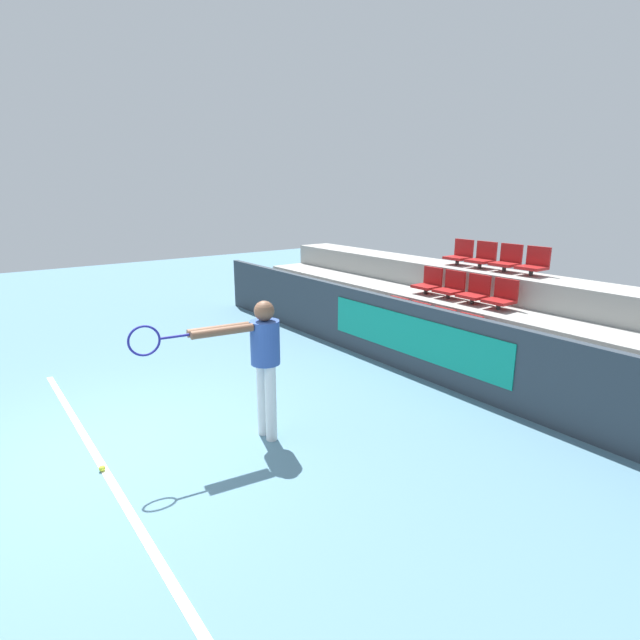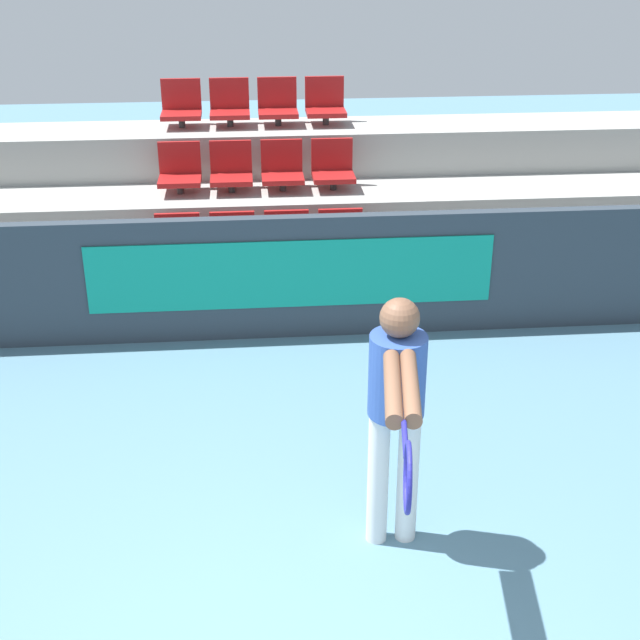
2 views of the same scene
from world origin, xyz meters
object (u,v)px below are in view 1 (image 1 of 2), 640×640
(stadium_chair_10, at_px, (507,260))
(stadium_chair_5, at_px, (451,287))
(stadium_chair_8, at_px, (460,254))
(stadium_chair_9, at_px, (483,257))
(stadium_chair_4, at_px, (429,283))
(stadium_chair_7, at_px, (502,297))
(stadium_chair_0, at_px, (395,314))
(tennis_player, at_px, (259,354))
(stadium_chair_2, at_px, (440,326))
(stadium_chair_1, at_px, (416,319))
(stadium_chair_6, at_px, (475,292))
(tennis_ball, at_px, (102,468))
(stadium_chair_3, at_px, (466,333))
(stadium_chair_11, at_px, (534,263))

(stadium_chair_10, bearing_deg, stadium_chair_5, -121.02)
(stadium_chair_8, bearing_deg, stadium_chair_9, 0.00)
(stadium_chair_5, xyz_separation_m, stadium_chair_10, (0.52, 0.86, 0.47))
(stadium_chair_4, xyz_separation_m, stadium_chair_7, (1.56, 0.00, 0.00))
(stadium_chair_0, height_order, tennis_player, tennis_player)
(stadium_chair_2, bearing_deg, stadium_chair_10, 90.00)
(stadium_chair_1, bearing_deg, stadium_chair_10, 73.27)
(stadium_chair_5, xyz_separation_m, stadium_chair_6, (0.52, 0.00, 0.00))
(stadium_chair_6, relative_size, stadium_chair_7, 1.00)
(stadium_chair_7, xyz_separation_m, stadium_chair_8, (-1.56, 0.86, 0.47))
(stadium_chair_4, bearing_deg, tennis_ball, -79.79)
(stadium_chair_7, distance_m, tennis_ball, 6.31)
(stadium_chair_4, bearing_deg, stadium_chair_8, 90.00)
(stadium_chair_6, bearing_deg, stadium_chair_2, -90.00)
(stadium_chair_10, bearing_deg, stadium_chair_6, -90.00)
(stadium_chair_0, bearing_deg, stadium_chair_8, 90.00)
(stadium_chair_2, relative_size, stadium_chair_7, 1.00)
(stadium_chair_9, bearing_deg, stadium_chair_7, -39.75)
(stadium_chair_7, xyz_separation_m, stadium_chair_10, (-0.52, 0.86, 0.47))
(stadium_chair_2, relative_size, stadium_chair_3, 1.00)
(stadium_chair_9, distance_m, stadium_chair_11, 1.04)
(stadium_chair_2, bearing_deg, stadium_chair_5, 121.02)
(stadium_chair_6, bearing_deg, stadium_chair_10, 90.00)
(stadium_chair_9, distance_m, stadium_chair_10, 0.52)
(stadium_chair_0, height_order, stadium_chair_10, stadium_chair_10)
(stadium_chair_6, relative_size, tennis_player, 0.30)
(stadium_chair_3, distance_m, stadium_chair_7, 0.98)
(stadium_chair_1, xyz_separation_m, tennis_ball, (0.60, -5.33, -0.64))
(stadium_chair_2, distance_m, stadium_chair_11, 2.03)
(stadium_chair_1, relative_size, stadium_chair_8, 1.00)
(stadium_chair_8, distance_m, tennis_player, 5.60)
(stadium_chair_3, bearing_deg, stadium_chair_11, 90.00)
(stadium_chair_6, bearing_deg, stadium_chair_9, 121.02)
(stadium_chair_7, height_order, stadium_chair_9, stadium_chair_9)
(stadium_chair_0, relative_size, stadium_chair_10, 1.00)
(stadium_chair_3, xyz_separation_m, stadium_chair_9, (-1.04, 1.73, 0.94))
(stadium_chair_0, distance_m, stadium_chair_3, 1.56)
(stadium_chair_3, distance_m, stadium_chair_11, 1.96)
(stadium_chair_3, bearing_deg, stadium_chair_5, 140.25)
(stadium_chair_0, relative_size, stadium_chair_9, 1.00)
(stadium_chair_1, bearing_deg, stadium_chair_0, 180.00)
(stadium_chair_5, bearing_deg, stadium_chair_4, 180.00)
(stadium_chair_0, bearing_deg, stadium_chair_2, 0.00)
(stadium_chair_11, bearing_deg, stadium_chair_3, -90.00)
(stadium_chair_11, distance_m, tennis_player, 5.40)
(stadium_chair_3, bearing_deg, stadium_chair_0, 180.00)
(stadium_chair_6, relative_size, stadium_chair_10, 1.00)
(stadium_chair_5, bearing_deg, stadium_chair_2, -58.98)
(stadium_chair_7, relative_size, stadium_chair_10, 1.00)
(stadium_chair_4, height_order, stadium_chair_5, same)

